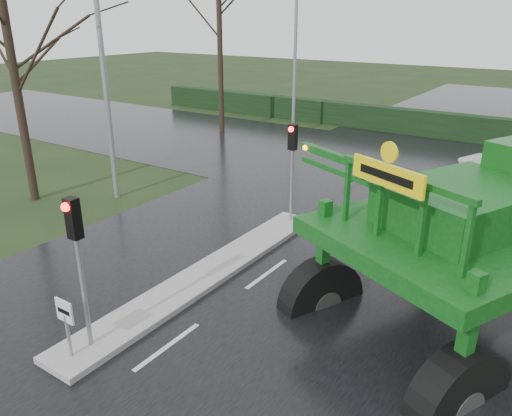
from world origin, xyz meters
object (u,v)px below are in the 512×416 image
Objects in this scene: traffic_signal_mid at (292,152)px; street_light_left_far at (300,31)px; street_light_left_near at (106,40)px; traffic_signal_near at (76,242)px; keep_left_sign at (66,319)px; white_sedan at (511,191)px; crop_sprayer at (335,199)px.

street_light_left_far is at bearing 118.86° from traffic_signal_mid.
traffic_signal_mid is at bearing 12.21° from street_light_left_near.
street_light_left_far is at bearing 108.17° from traffic_signal_near.
street_light_left_near is at bearing -167.79° from traffic_signal_mid.
street_light_left_near reaches higher than traffic_signal_near.
keep_left_sign reaches higher than white_sedan.
crop_sprayer is (3.32, 5.32, 1.67)m from keep_left_sign.
white_sedan is (5.81, 8.23, -2.59)m from traffic_signal_mid.
traffic_signal_mid is (0.00, 8.50, 0.00)m from traffic_signal_near.
keep_left_sign is at bearing -177.67° from white_sedan.
keep_left_sign is 0.14× the size of crop_sprayer.
crop_sprayer is (10.21, -16.18, -3.27)m from street_light_left_far.
white_sedan is (2.49, 11.89, -2.72)m from crop_sprayer.
street_light_left_far is at bearing 146.98° from crop_sprayer.
keep_left_sign is 11.32m from street_light_left_near.
traffic_signal_near is 10.40m from street_light_left_near.
traffic_signal_near and traffic_signal_mid have the same top height.
street_light_left_far is at bearing 90.00° from street_light_left_near.
traffic_signal_near is 0.80× the size of white_sedan.
keep_left_sign is 23.11m from street_light_left_far.
traffic_signal_mid is at bearing 90.00° from traffic_signal_near.
crop_sprayer is at bearing 55.54° from traffic_signal_near.
traffic_signal_mid is 0.80× the size of white_sedan.
traffic_signal_mid is at bearing 165.75° from white_sedan.
traffic_signal_mid is 7.83m from street_light_left_near.
crop_sprayer is at bearing -47.88° from traffic_signal_mid.
traffic_signal_near is at bearing -178.18° from white_sedan.
traffic_signal_mid is (0.00, 8.99, 1.53)m from keep_left_sign.
street_light_left_near is at bearing 134.53° from traffic_signal_near.
street_light_left_near is 14.00m from street_light_left_far.
traffic_signal_near is 0.35× the size of street_light_left_far.
white_sedan is at bearing 102.89° from crop_sprayer.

